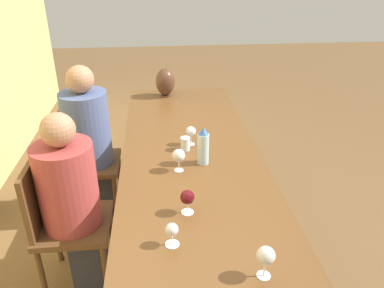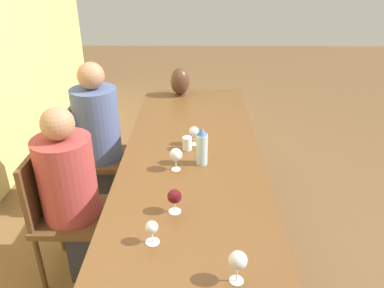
{
  "view_description": "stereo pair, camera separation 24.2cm",
  "coord_description": "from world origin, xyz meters",
  "px_view_note": "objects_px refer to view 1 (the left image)",
  "views": [
    {
      "loc": [
        -2.21,
        0.21,
        1.97
      ],
      "look_at": [
        -0.05,
        0.0,
        0.87
      ],
      "focal_mm": 35.0,
      "sensor_mm": 36.0,
      "label": 1
    },
    {
      "loc": [
        -2.22,
        -0.03,
        1.97
      ],
      "look_at": [
        -0.05,
        0.0,
        0.87
      ],
      "focal_mm": 35.0,
      "sensor_mm": 36.0,
      "label": 2
    }
  ],
  "objects_px": {
    "wine_glass_1": "(266,256)",
    "wine_glass_4": "(191,132)",
    "chair_far": "(83,160)",
    "wine_glass_0": "(179,156)",
    "wine_glass_3": "(187,198)",
    "vase": "(165,82)",
    "wine_glass_2": "(172,230)",
    "water_tumbler": "(185,144)",
    "person_far": "(90,139)",
    "chair_near": "(63,220)",
    "person_near": "(73,199)",
    "water_bottle": "(203,146)"
  },
  "relations": [
    {
      "from": "wine_glass_4",
      "to": "wine_glass_3",
      "type": "bearing_deg",
      "value": 173.21
    },
    {
      "from": "chair_near",
      "to": "chair_far",
      "type": "bearing_deg",
      "value": 0.0
    },
    {
      "from": "water_tumbler",
      "to": "wine_glass_3",
      "type": "relative_size",
      "value": 0.69
    },
    {
      "from": "wine_glass_0",
      "to": "chair_near",
      "type": "distance_m",
      "value": 0.83
    },
    {
      "from": "water_bottle",
      "to": "water_tumbler",
      "type": "distance_m",
      "value": 0.23
    },
    {
      "from": "chair_far",
      "to": "wine_glass_0",
      "type": "bearing_deg",
      "value": -133.82
    },
    {
      "from": "wine_glass_0",
      "to": "vase",
      "type": "bearing_deg",
      "value": 1.34
    },
    {
      "from": "wine_glass_2",
      "to": "water_bottle",
      "type": "bearing_deg",
      "value": -17.63
    },
    {
      "from": "water_tumbler",
      "to": "wine_glass_4",
      "type": "relative_size",
      "value": 0.67
    },
    {
      "from": "wine_glass_2",
      "to": "person_far",
      "type": "distance_m",
      "value": 1.49
    },
    {
      "from": "person_near",
      "to": "wine_glass_4",
      "type": "bearing_deg",
      "value": -61.32
    },
    {
      "from": "wine_glass_1",
      "to": "chair_far",
      "type": "distance_m",
      "value": 1.93
    },
    {
      "from": "vase",
      "to": "chair_far",
      "type": "height_order",
      "value": "vase"
    },
    {
      "from": "wine_glass_0",
      "to": "chair_far",
      "type": "bearing_deg",
      "value": 46.18
    },
    {
      "from": "wine_glass_0",
      "to": "chair_near",
      "type": "xyz_separation_m",
      "value": [
        -0.07,
        0.73,
        -0.38
      ]
    },
    {
      "from": "wine_glass_3",
      "to": "chair_near",
      "type": "height_order",
      "value": "wine_glass_3"
    },
    {
      "from": "wine_glass_1",
      "to": "wine_glass_4",
      "type": "distance_m",
      "value": 1.25
    },
    {
      "from": "wine_glass_0",
      "to": "wine_glass_4",
      "type": "relative_size",
      "value": 1.07
    },
    {
      "from": "wine_glass_0",
      "to": "wine_glass_3",
      "type": "xyz_separation_m",
      "value": [
        -0.43,
        -0.02,
        -0.01
      ]
    },
    {
      "from": "person_near",
      "to": "wine_glass_1",
      "type": "bearing_deg",
      "value": -131.06
    },
    {
      "from": "wine_glass_0",
      "to": "wine_glass_1",
      "type": "height_order",
      "value": "wine_glass_1"
    },
    {
      "from": "chair_near",
      "to": "chair_far",
      "type": "distance_m",
      "value": 0.77
    },
    {
      "from": "person_far",
      "to": "water_bottle",
      "type": "bearing_deg",
      "value": -127.59
    },
    {
      "from": "wine_glass_4",
      "to": "person_near",
      "type": "xyz_separation_m",
      "value": [
        -0.42,
        0.76,
        -0.22
      ]
    },
    {
      "from": "wine_glass_1",
      "to": "vase",
      "type": "bearing_deg",
      "value": 8.18
    },
    {
      "from": "vase",
      "to": "wine_glass_0",
      "type": "relative_size",
      "value": 1.83
    },
    {
      "from": "vase",
      "to": "water_tumbler",
      "type": "bearing_deg",
      "value": -175.1
    },
    {
      "from": "water_tumbler",
      "to": "person_near",
      "type": "bearing_deg",
      "value": 115.37
    },
    {
      "from": "wine_glass_3",
      "to": "wine_glass_1",
      "type": "bearing_deg",
      "value": -148.88
    },
    {
      "from": "wine_glass_1",
      "to": "wine_glass_4",
      "type": "relative_size",
      "value": 1.1
    },
    {
      "from": "wine_glass_1",
      "to": "chair_near",
      "type": "height_order",
      "value": "wine_glass_1"
    },
    {
      "from": "wine_glass_1",
      "to": "person_far",
      "type": "xyz_separation_m",
      "value": [
        1.59,
        0.95,
        -0.2
      ]
    },
    {
      "from": "person_near",
      "to": "vase",
      "type": "bearing_deg",
      "value": -23.13
    },
    {
      "from": "wine_glass_1",
      "to": "person_far",
      "type": "height_order",
      "value": "person_far"
    },
    {
      "from": "person_near",
      "to": "chair_far",
      "type": "bearing_deg",
      "value": 6.09
    },
    {
      "from": "wine_glass_0",
      "to": "person_near",
      "type": "relative_size",
      "value": 0.12
    },
    {
      "from": "wine_glass_0",
      "to": "wine_glass_4",
      "type": "xyz_separation_m",
      "value": [
        0.35,
        -0.11,
        -0.01
      ]
    },
    {
      "from": "vase",
      "to": "wine_glass_0",
      "type": "xyz_separation_m",
      "value": [
        -1.38,
        -0.03,
        -0.04
      ]
    },
    {
      "from": "chair_far",
      "to": "person_near",
      "type": "distance_m",
      "value": 0.79
    },
    {
      "from": "vase",
      "to": "person_near",
      "type": "relative_size",
      "value": 0.22
    },
    {
      "from": "vase",
      "to": "wine_glass_4",
      "type": "distance_m",
      "value": 1.04
    },
    {
      "from": "chair_far",
      "to": "wine_glass_2",
      "type": "bearing_deg",
      "value": -154.27
    },
    {
      "from": "wine_glass_4",
      "to": "person_far",
      "type": "relative_size",
      "value": 0.11
    },
    {
      "from": "wine_glass_3",
      "to": "chair_far",
      "type": "xyz_separation_m",
      "value": [
        1.13,
        0.75,
        -0.37
      ]
    },
    {
      "from": "wine_glass_4",
      "to": "chair_far",
      "type": "relative_size",
      "value": 0.15
    },
    {
      "from": "vase",
      "to": "wine_glass_2",
      "type": "distance_m",
      "value": 2.05
    },
    {
      "from": "wine_glass_1",
      "to": "wine_glass_4",
      "type": "xyz_separation_m",
      "value": [
        1.24,
        0.19,
        -0.01
      ]
    },
    {
      "from": "wine_glass_1",
      "to": "chair_far",
      "type": "relative_size",
      "value": 0.17
    },
    {
      "from": "water_tumbler",
      "to": "chair_near",
      "type": "height_order",
      "value": "chair_near"
    },
    {
      "from": "wine_glass_0",
      "to": "wine_glass_2",
      "type": "relative_size",
      "value": 1.23
    }
  ]
}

